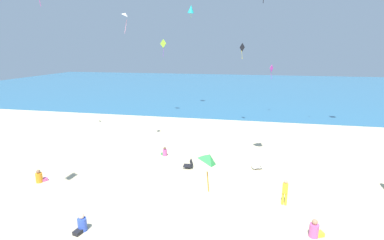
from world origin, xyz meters
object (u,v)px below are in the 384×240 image
at_px(beach_chair_mid_beach, 189,164).
at_px(kite_teal, 191,9).
at_px(person_1, 82,225).
at_px(kite_magenta, 272,69).
at_px(kite_lime, 163,44).
at_px(person_2, 40,177).
at_px(person_4, 285,191).
at_px(kite_white, 126,15).
at_px(kite_green, 210,158).
at_px(person_6, 165,152).
at_px(kite_black, 242,48).
at_px(person_8, 315,230).
at_px(beach_chair_far_left, 257,165).

relative_size(beach_chair_mid_beach, kite_teal, 0.42).
distance_m(person_1, kite_magenta, 27.49).
height_order(kite_lime, kite_teal, kite_teal).
xyz_separation_m(beach_chair_mid_beach, kite_magenta, (6.09, 17.62, 5.33)).
xyz_separation_m(person_2, person_4, (14.16, 0.28, 0.50)).
bearing_deg(kite_white, person_2, -115.83).
xyz_separation_m(person_1, kite_green, (6.05, -3.08, 4.80)).
xyz_separation_m(person_6, kite_green, (5.20, -12.67, 4.85)).
bearing_deg(kite_white, person_6, -14.84).
xyz_separation_m(beach_chair_mid_beach, kite_teal, (-3.89, 19.06, 12.36)).
height_order(beach_chair_mid_beach, kite_magenta, kite_magenta).
height_order(person_1, person_6, person_1).
xyz_separation_m(kite_lime, kite_black, (9.02, -3.61, -0.45)).
relative_size(beach_chair_mid_beach, person_6, 0.98).
bearing_deg(kite_teal, kite_magenta, -8.20).
relative_size(kite_lime, kite_white, 1.34).
bearing_deg(person_8, kite_black, 78.48).
distance_m(person_8, kite_white, 17.81).
height_order(person_4, kite_green, kite_green).
height_order(person_8, kite_lime, kite_lime).
xyz_separation_m(kite_lime, kite_white, (0.99, -12.06, 1.81)).
relative_size(person_2, kite_black, 0.54).
distance_m(person_1, kite_teal, 29.48).
xyz_separation_m(person_4, person_6, (-8.09, 5.49, -0.54)).
xyz_separation_m(person_1, kite_white, (-2.04, 10.37, 9.89)).
distance_m(person_1, kite_black, 21.17).
distance_m(beach_chair_mid_beach, kite_teal, 23.04).
relative_size(kite_magenta, kite_teal, 1.06).
height_order(person_1, kite_white, kite_white).
relative_size(kite_lime, kite_teal, 1.25).
height_order(person_8, kite_green, kite_green).
bearing_deg(person_2, kite_green, -87.37).
distance_m(person_4, kite_black, 16.62).
xyz_separation_m(kite_magenta, kite_green, (-3.21, -28.41, -0.48)).
bearing_deg(person_4, kite_black, 24.52).
xyz_separation_m(person_6, kite_lime, (-3.89, 12.83, 8.13)).
xyz_separation_m(beach_chair_mid_beach, kite_green, (2.89, -10.79, 4.85)).
relative_size(beach_chair_far_left, person_8, 0.95).
distance_m(beach_chair_far_left, person_4, 4.65).
xyz_separation_m(person_4, kite_teal, (-9.67, 22.67, 11.82)).
relative_size(person_6, kite_magenta, 0.41).
xyz_separation_m(beach_chair_far_left, kite_teal, (-8.40, 18.23, 12.39)).
distance_m(person_4, kite_lime, 23.17).
relative_size(beach_chair_far_left, kite_teal, 0.49).
relative_size(person_1, kite_white, 0.56).
xyz_separation_m(person_1, person_4, (8.95, 4.11, 0.49)).
xyz_separation_m(kite_green, kite_black, (-0.07, 21.89, 2.84)).
relative_size(person_1, kite_magenta, 0.49).
bearing_deg(person_8, person_1, 164.99).
bearing_deg(kite_magenta, kite_green, -96.44).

